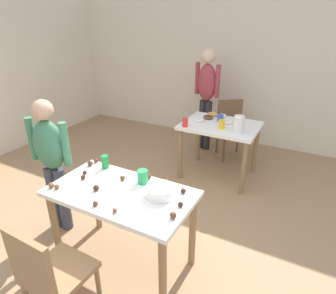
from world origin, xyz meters
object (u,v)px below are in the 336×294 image
(chair_far_table, at_px, (231,125))
(mixing_bowl, at_px, (160,191))
(chair_near_table, at_px, (49,273))
(person_adult_far, at_px, (207,91))
(person_girl_near, at_px, (51,157))
(dining_table_near, at_px, (121,203))
(dining_table_far, at_px, (220,133))
(pitcher_far, at_px, (239,125))
(soda_can, at_px, (105,162))

(chair_far_table, height_order, mixing_bowl, chair_far_table)
(chair_near_table, height_order, person_adult_far, person_adult_far)
(person_girl_near, bearing_deg, dining_table_near, -5.99)
(dining_table_far, relative_size, pitcher_far, 4.52)
(person_adult_far, xyz_separation_m, soda_can, (-0.06, -2.40, -0.16))
(chair_far_table, bearing_deg, chair_near_table, -93.90)
(person_adult_far, bearing_deg, dining_table_far, -56.80)
(dining_table_near, xyz_separation_m, soda_can, (-0.36, 0.26, 0.18))
(person_adult_far, height_order, pitcher_far, person_adult_far)
(dining_table_far, height_order, mixing_bowl, mixing_bowl)
(soda_can, bearing_deg, dining_table_far, 71.12)
(chair_near_table, xyz_separation_m, mixing_bowl, (0.39, 0.79, 0.30))
(dining_table_near, distance_m, dining_table_far, 1.90)
(pitcher_far, bearing_deg, person_adult_far, 129.11)
(chair_near_table, xyz_separation_m, person_girl_near, (-0.79, 0.79, 0.31))
(dining_table_near, distance_m, chair_near_table, 0.72)
(chair_far_table, distance_m, pitcher_far, 1.04)
(dining_table_near, relative_size, chair_far_table, 1.35)
(person_adult_far, distance_m, pitcher_far, 1.25)
(dining_table_near, relative_size, person_adult_far, 0.73)
(dining_table_far, bearing_deg, chair_near_table, -96.17)
(dining_table_far, height_order, chair_near_table, chair_near_table)
(chair_near_table, xyz_separation_m, chair_far_table, (0.23, 3.31, 0.00))
(soda_can, relative_size, pitcher_far, 0.57)
(dining_table_far, relative_size, person_girl_near, 0.71)
(dining_table_far, bearing_deg, soda_can, -108.88)
(chair_near_table, xyz_separation_m, soda_can, (-0.28, 0.96, 0.31))
(dining_table_near, relative_size, dining_table_far, 1.21)
(dining_table_far, bearing_deg, person_adult_far, 123.20)
(mixing_bowl, bearing_deg, person_adult_far, 103.47)
(chair_far_table, distance_m, person_girl_near, 2.73)
(dining_table_near, height_order, pitcher_far, pitcher_far)
(chair_near_table, distance_m, pitcher_far, 2.49)
(person_girl_near, distance_m, soda_can, 0.53)
(person_adult_far, xyz_separation_m, mixing_bowl, (0.62, -2.57, -0.18))
(dining_table_far, distance_m, person_adult_far, 0.98)
(chair_far_table, bearing_deg, soda_can, -102.11)
(dining_table_far, distance_m, pitcher_far, 0.41)
(chair_near_table, bearing_deg, person_adult_far, 93.79)
(chair_far_table, xyz_separation_m, soda_can, (-0.50, -2.35, 0.31))
(person_girl_near, xyz_separation_m, pitcher_far, (1.35, 1.60, 0.05))
(dining_table_near, bearing_deg, dining_table_far, 84.02)
(dining_table_far, xyz_separation_m, person_adult_far, (-0.50, 0.77, 0.34))
(person_adult_far, bearing_deg, chair_far_table, -6.60)
(dining_table_far, bearing_deg, chair_far_table, 94.35)
(chair_near_table, bearing_deg, pitcher_far, 76.72)
(mixing_bowl, bearing_deg, chair_far_table, 93.80)
(chair_far_table, bearing_deg, dining_table_far, -85.65)
(dining_table_far, distance_m, chair_far_table, 0.73)
(person_girl_near, bearing_deg, pitcher_far, 49.87)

